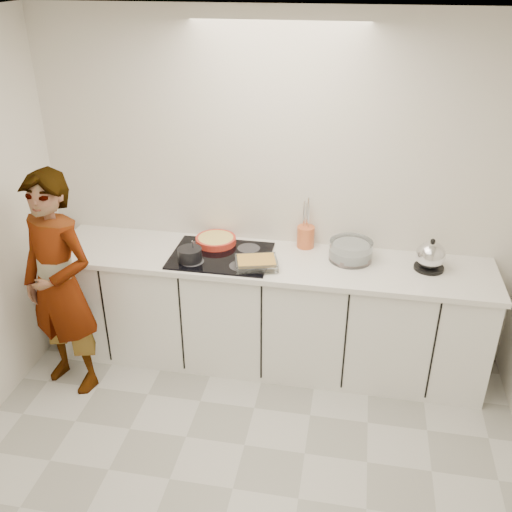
% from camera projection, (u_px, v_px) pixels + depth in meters
% --- Properties ---
extents(floor, '(3.60, 3.20, 0.00)m').
position_uv_depth(floor, '(233.00, 489.00, 3.46)').
color(floor, beige).
rests_on(floor, ground).
extents(ceiling, '(3.60, 3.20, 0.00)m').
position_uv_depth(ceiling, '(220.00, 31.00, 2.25)').
color(ceiling, white).
rests_on(ceiling, wall_back).
extents(wall_back, '(3.60, 0.00, 2.60)m').
position_uv_depth(wall_back, '(276.00, 193.00, 4.25)').
color(wall_back, silver).
rests_on(wall_back, ground).
extents(base_cabinets, '(3.20, 0.58, 0.87)m').
position_uv_depth(base_cabinets, '(268.00, 314.00, 4.37)').
color(base_cabinets, white).
rests_on(base_cabinets, floor).
extents(countertop, '(3.24, 0.64, 0.04)m').
position_uv_depth(countertop, '(268.00, 262.00, 4.16)').
color(countertop, white).
rests_on(countertop, base_cabinets).
extents(hob, '(0.72, 0.54, 0.01)m').
position_uv_depth(hob, '(221.00, 256.00, 4.18)').
color(hob, black).
rests_on(hob, countertop).
extents(tart_dish, '(0.36, 0.36, 0.05)m').
position_uv_depth(tart_dish, '(216.00, 240.00, 4.34)').
color(tart_dish, red).
rests_on(tart_dish, hob).
extents(saucepan, '(0.18, 0.18, 0.16)m').
position_uv_depth(saucepan, '(190.00, 255.00, 4.08)').
color(saucepan, black).
rests_on(saucepan, hob).
extents(baking_dish, '(0.34, 0.29, 0.06)m').
position_uv_depth(baking_dish, '(256.00, 262.00, 4.01)').
color(baking_dish, silver).
rests_on(baking_dish, hob).
extents(mixing_bowl, '(0.39, 0.39, 0.14)m').
position_uv_depth(mixing_bowl, '(351.00, 251.00, 4.11)').
color(mixing_bowl, silver).
rests_on(mixing_bowl, countertop).
extents(tea_towel, '(0.27, 0.23, 0.04)m').
position_uv_depth(tea_towel, '(352.00, 259.00, 4.12)').
color(tea_towel, white).
rests_on(tea_towel, countertop).
extents(kettle, '(0.24, 0.24, 0.24)m').
position_uv_depth(kettle, '(430.00, 256.00, 3.97)').
color(kettle, black).
rests_on(kettle, countertop).
extents(utensil_crock, '(0.16, 0.16, 0.16)m').
position_uv_depth(utensil_crock, '(306.00, 237.00, 4.29)').
color(utensil_crock, '#D46233').
rests_on(utensil_crock, countertop).
extents(cook, '(0.70, 0.56, 1.67)m').
position_uv_depth(cook, '(60.00, 286.00, 3.96)').
color(cook, white).
rests_on(cook, floor).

